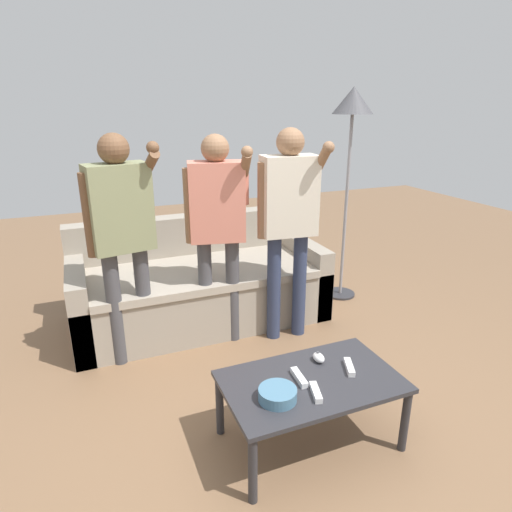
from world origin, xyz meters
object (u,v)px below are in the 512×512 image
object	(u,v)px
player_left	(122,225)
game_remote_wand_spare	(349,367)
floor_lamp	(352,117)
coffee_table	(311,387)
game_remote_wand_far	(316,392)
game_remote_wand_near	(299,377)
player_center	(217,218)
game_remote_nunchuk	(319,358)
player_right	(289,212)
couch	(198,285)
snack_bowl	(278,394)

from	to	relation	value
player_left	game_remote_wand_spare	distance (m)	1.68
floor_lamp	game_remote_wand_spare	size ratio (longest dim) A/B	12.47
coffee_table	game_remote_wand_far	xyz separation A→B (m)	(-0.04, -0.12, 0.06)
game_remote_wand_near	floor_lamp	bearing A→B (deg)	50.88
game_remote_wand_spare	player_center	bearing A→B (deg)	105.57
player_left	game_remote_wand_near	size ratio (longest dim) A/B	9.85
game_remote_wand_far	floor_lamp	bearing A→B (deg)	53.67
game_remote_nunchuk	player_right	xyz separation A→B (m)	(0.28, 0.97, 0.59)
couch	floor_lamp	distance (m)	1.93
player_left	player_center	bearing A→B (deg)	1.00
player_right	game_remote_wand_near	size ratio (longest dim) A/B	9.94
game_remote_nunchuk	player_center	bearing A→B (deg)	101.75
coffee_table	player_right	bearing A→B (deg)	70.25
floor_lamp	game_remote_wand_spare	xyz separation A→B (m)	(-0.99, -1.60, -1.23)
player_left	game_remote_wand_near	bearing A→B (deg)	-59.49
snack_bowl	floor_lamp	bearing A→B (deg)	49.13
coffee_table	player_center	xyz separation A→B (m)	(-0.11, 1.23, 0.64)
snack_bowl	player_center	distance (m)	1.43
couch	game_remote_nunchuk	world-z (taller)	couch
game_remote_wand_near	game_remote_wand_far	world-z (taller)	same
player_right	game_remote_wand_spare	world-z (taller)	player_right
snack_bowl	player_left	distance (m)	1.52
player_center	game_remote_wand_far	size ratio (longest dim) A/B	10.44
coffee_table	game_remote_nunchuk	size ratio (longest dim) A/B	10.53
coffee_table	floor_lamp	size ratio (longest dim) A/B	0.49
floor_lamp	player_left	size ratio (longest dim) A/B	1.19
coffee_table	player_left	size ratio (longest dim) A/B	0.58
floor_lamp	player_right	bearing A→B (deg)	-148.89
coffee_table	game_remote_nunchuk	distance (m)	0.20
game_remote_wand_far	game_remote_wand_spare	size ratio (longest dim) A/B	0.99
couch	player_center	bearing A→B (deg)	-84.30
couch	coffee_table	world-z (taller)	couch
game_remote_nunchuk	game_remote_wand_near	bearing A→B (deg)	-147.86
game_remote_nunchuk	game_remote_wand_near	size ratio (longest dim) A/B	0.55
player_center	game_remote_wand_far	distance (m)	1.47
coffee_table	game_remote_wand_far	size ratio (longest dim) A/B	6.19
game_remote_wand_near	game_remote_wand_far	xyz separation A→B (m)	(0.02, -0.14, 0.00)
snack_bowl	game_remote_nunchuk	world-z (taller)	snack_bowl
couch	player_left	bearing A→B (deg)	-142.67
game_remote_wand_spare	player_left	bearing A→B (deg)	129.49
floor_lamp	game_remote_wand_near	size ratio (longest dim) A/B	11.71
coffee_table	player_center	bearing A→B (deg)	95.02
game_remote_wand_far	game_remote_wand_spare	distance (m)	0.30
snack_bowl	player_left	size ratio (longest dim) A/B	0.12
player_right	game_remote_wand_spare	xyz separation A→B (m)	(-0.16, -1.10, -0.60)
game_remote_nunchuk	game_remote_wand_spare	world-z (taller)	game_remote_nunchuk
player_right	player_left	bearing A→B (deg)	174.28
couch	floor_lamp	bearing A→B (deg)	-3.58
player_center	player_right	xyz separation A→B (m)	(0.50, -0.13, 0.02)
floor_lamp	game_remote_wand_spare	bearing A→B (deg)	-121.75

